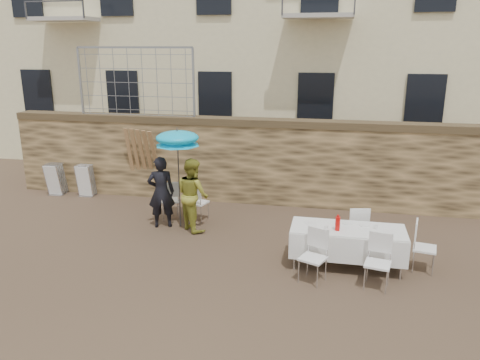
% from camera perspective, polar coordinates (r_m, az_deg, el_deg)
% --- Properties ---
extents(ground, '(80.00, 80.00, 0.00)m').
position_cam_1_polar(ground, '(8.22, -6.00, -13.51)').
color(ground, brown).
rests_on(ground, ground).
extents(stone_wall, '(13.00, 0.50, 2.20)m').
position_cam_1_polar(stone_wall, '(12.36, 0.80, 2.29)').
color(stone_wall, olive).
rests_on(stone_wall, ground).
extents(chain_link_fence, '(3.20, 0.06, 1.80)m').
position_cam_1_polar(chain_link_fence, '(12.94, -12.60, 11.52)').
color(chain_link_fence, gray).
rests_on(chain_link_fence, stone_wall).
extents(man_suit, '(0.71, 0.58, 1.67)m').
position_cam_1_polar(man_suit, '(10.79, -9.58, -1.47)').
color(man_suit, black).
rests_on(man_suit, ground).
extents(woman_dress, '(1.01, 1.01, 1.66)m').
position_cam_1_polar(woman_dress, '(10.55, -5.78, -1.76)').
color(woman_dress, gold).
rests_on(woman_dress, ground).
extents(umbrella, '(1.00, 1.00, 2.14)m').
position_cam_1_polar(umbrella, '(10.46, -7.63, 4.76)').
color(umbrella, '#3F3F44').
rests_on(umbrella, ground).
extents(couple_chair_left, '(0.63, 0.63, 0.96)m').
position_cam_1_polar(couple_chair_left, '(11.39, -8.52, -2.35)').
color(couple_chair_left, white).
rests_on(couple_chair_left, ground).
extents(couple_chair_right, '(0.59, 0.59, 0.96)m').
position_cam_1_polar(couple_chair_right, '(11.18, -5.14, -2.59)').
color(couple_chair_right, white).
rests_on(couple_chair_right, ground).
extents(banquet_table, '(2.10, 0.85, 0.78)m').
position_cam_1_polar(banquet_table, '(8.99, 13.04, -5.99)').
color(banquet_table, white).
rests_on(banquet_table, ground).
extents(soda_bottle, '(0.09, 0.09, 0.26)m').
position_cam_1_polar(soda_bottle, '(8.78, 11.82, -5.23)').
color(soda_bottle, red).
rests_on(soda_bottle, banquet_table).
extents(table_chair_front_left, '(0.63, 0.63, 0.96)m').
position_cam_1_polar(table_chair_front_left, '(8.40, 8.87, -9.25)').
color(table_chair_front_left, white).
rests_on(table_chair_front_left, ground).
extents(table_chair_front_right, '(0.56, 0.56, 0.96)m').
position_cam_1_polar(table_chair_front_right, '(8.44, 16.45, -9.63)').
color(table_chair_front_right, white).
rests_on(table_chair_front_right, ground).
extents(table_chair_back, '(0.56, 0.56, 0.96)m').
position_cam_1_polar(table_chair_back, '(9.84, 14.04, -5.68)').
color(table_chair_back, white).
rests_on(table_chair_back, ground).
extents(table_chair_side, '(0.56, 0.56, 0.96)m').
position_cam_1_polar(table_chair_side, '(9.34, 21.61, -7.58)').
color(table_chair_side, white).
rests_on(table_chair_side, ground).
extents(chair_stack_left, '(0.46, 0.47, 0.92)m').
position_cam_1_polar(chair_stack_left, '(14.17, -21.20, 0.31)').
color(chair_stack_left, white).
rests_on(chair_stack_left, ground).
extents(chair_stack_right, '(0.46, 0.40, 0.92)m').
position_cam_1_polar(chair_stack_right, '(13.71, -18.03, 0.11)').
color(chair_stack_right, white).
rests_on(chair_stack_right, ground).
extents(wood_planks, '(0.70, 0.20, 2.00)m').
position_cam_1_polar(wood_planks, '(12.93, -11.89, 2.11)').
color(wood_planks, '#A37749').
rests_on(wood_planks, ground).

